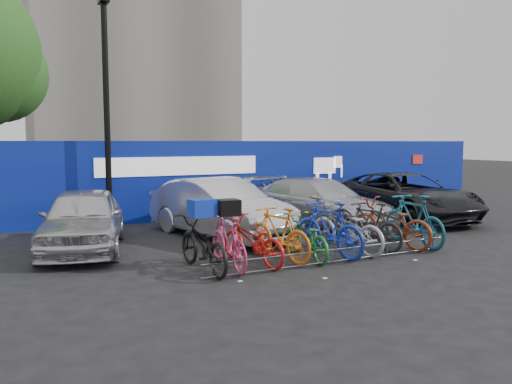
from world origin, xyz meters
TOP-DOWN VIEW (x-y plane):
  - ground at (0.00, 0.00)m, footprint 100.00×100.00m
  - hoarding at (0.01, 6.00)m, footprint 22.00×0.18m
  - lamppost at (-3.20, 5.40)m, footprint 0.25×0.50m
  - bike_rack at (-0.00, -0.60)m, footprint 5.60×0.03m
  - car_0 at (-4.22, 2.89)m, footprint 2.55×4.31m
  - car_1 at (-0.96, 2.98)m, footprint 2.59×4.66m
  - car_2 at (2.22, 3.26)m, footprint 3.17×4.98m
  - car_3 at (5.21, 3.08)m, footprint 2.49×5.19m
  - bike_0 at (-2.54, 0.00)m, footprint 0.80×1.97m
  - bike_1 at (-2.04, -0.06)m, footprint 0.53×1.71m
  - bike_2 at (-1.50, 0.05)m, footprint 1.04×1.89m
  - bike_3 at (-0.87, 0.11)m, footprint 0.89×1.89m
  - bike_4 at (-0.32, -0.04)m, footprint 0.75×1.77m
  - bike_5 at (0.24, -0.02)m, footprint 0.89×2.00m
  - bike_6 at (0.78, 0.11)m, footprint 1.07×2.13m
  - bike_7 at (1.47, 0.13)m, footprint 0.76×1.82m
  - bike_8 at (2.02, 0.13)m, footprint 1.22×2.20m
  - bike_9 at (2.57, -0.03)m, footprint 0.65×2.01m
  - cargo_crate at (-2.54, 0.00)m, footprint 0.48×0.38m
  - cargo_topcase at (-2.04, -0.06)m, footprint 0.43×0.39m

SIDE VIEW (x-z plane):
  - ground at x=0.00m, z-range 0.00..0.00m
  - bike_rack at x=0.00m, z-range 0.01..0.31m
  - bike_4 at x=-0.32m, z-range 0.00..0.91m
  - bike_2 at x=-1.50m, z-range 0.00..0.94m
  - bike_0 at x=-2.54m, z-range 0.00..1.02m
  - bike_1 at x=-2.04m, z-range 0.00..1.02m
  - bike_7 at x=1.47m, z-range 0.00..1.06m
  - bike_6 at x=0.78m, z-range 0.00..1.07m
  - bike_3 at x=-0.87m, z-range 0.00..1.09m
  - bike_8 at x=2.02m, z-range 0.00..1.10m
  - bike_5 at x=0.24m, z-range 0.00..1.16m
  - bike_9 at x=2.57m, z-range 0.00..1.19m
  - car_2 at x=2.22m, z-range 0.00..1.34m
  - car_0 at x=-4.22m, z-range 0.00..1.38m
  - car_3 at x=5.21m, z-range 0.00..1.43m
  - car_1 at x=-0.96m, z-range 0.00..1.46m
  - cargo_topcase at x=-2.04m, z-range 1.02..1.31m
  - cargo_crate at x=-2.54m, z-range 1.02..1.34m
  - hoarding at x=0.01m, z-range 0.00..2.40m
  - lamppost at x=-3.20m, z-range 0.22..6.33m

